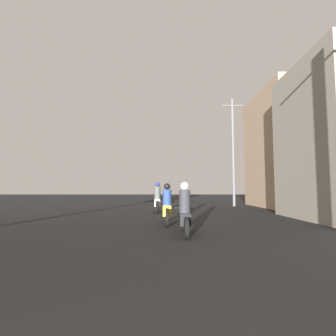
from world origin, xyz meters
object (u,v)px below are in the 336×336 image
at_px(motorcycle_yellow, 168,208).
at_px(utility_pole_far, 234,150).
at_px(building_right_far, 292,150).
at_px(motorcycle_white, 158,200).
at_px(motorcycle_black, 186,213).

distance_m(motorcycle_yellow, utility_pole_far, 11.63).
height_order(motorcycle_yellow, building_right_far, building_right_far).
bearing_deg(motorcycle_white, motorcycle_black, -83.44).
distance_m(motorcycle_white, building_right_far, 10.61).
relative_size(motorcycle_yellow, motorcycle_white, 1.05).
height_order(motorcycle_black, building_right_far, building_right_far).
relative_size(motorcycle_black, building_right_far, 0.24).
height_order(motorcycle_black, motorcycle_white, motorcycle_white).
distance_m(motorcycle_white, utility_pole_far, 8.32).
distance_m(motorcycle_black, building_right_far, 14.04).
relative_size(motorcycle_yellow, utility_pole_far, 0.26).
relative_size(motorcycle_white, building_right_far, 0.25).
height_order(building_right_far, utility_pole_far, utility_pole_far).
xyz_separation_m(motorcycle_yellow, utility_pole_far, (4.97, 9.86, 3.65)).
xyz_separation_m(building_right_far, utility_pole_far, (-3.77, 1.24, 0.18)).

